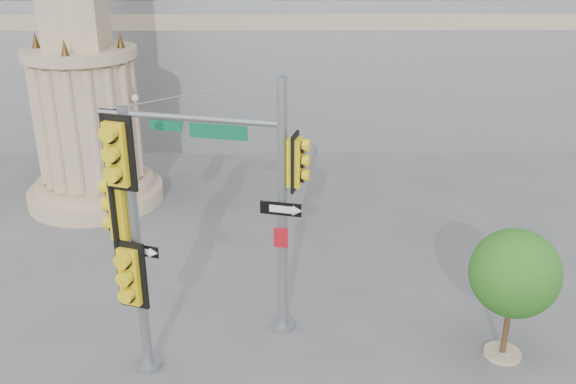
{
  "coord_description": "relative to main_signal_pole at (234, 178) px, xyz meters",
  "views": [
    {
      "loc": [
        0.27,
        -10.94,
        8.56
      ],
      "look_at": [
        0.38,
        2.0,
        3.18
      ],
      "focal_mm": 40.0,
      "sensor_mm": 36.0,
      "label": 1
    }
  ],
  "objects": [
    {
      "name": "secondary_signal_pole",
      "position": [
        -1.89,
        -1.77,
        -0.31
      ],
      "size": [
        0.97,
        0.91,
        5.62
      ],
      "rotation": [
        0.0,
        0.0,
        -0.33
      ],
      "color": "slate",
      "rests_on": "ground"
    },
    {
      "name": "street_tree",
      "position": [
        5.8,
        -1.29,
        -1.68
      ],
      "size": [
        1.89,
        1.85,
        2.94
      ],
      "color": "tan",
      "rests_on": "ground"
    },
    {
      "name": "monument",
      "position": [
        -5.23,
        7.24,
        1.9
      ],
      "size": [
        4.4,
        4.4,
        16.6
      ],
      "color": "tan",
      "rests_on": "ground"
    },
    {
      "name": "main_signal_pole",
      "position": [
        0.0,
        0.0,
        0.0
      ],
      "size": [
        4.44,
        1.5,
        5.84
      ],
      "rotation": [
        0.0,
        0.0,
        -0.25
      ],
      "color": "slate",
      "rests_on": "ground"
    },
    {
      "name": "ground",
      "position": [
        0.77,
        -1.76,
        -3.62
      ],
      "size": [
        120.0,
        120.0,
        0.0
      ],
      "primitive_type": "plane",
      "color": "#545456",
      "rests_on": "ground"
    }
  ]
}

